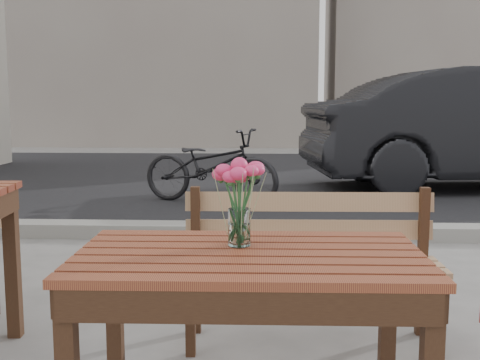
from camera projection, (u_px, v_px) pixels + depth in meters
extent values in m
cube|color=black|center=(280.00, 177.00, 9.09)|extent=(30.00, 8.00, 0.00)
cube|color=gray|center=(290.00, 231.00, 5.13)|extent=(30.00, 0.25, 0.12)
cube|color=gray|center=(459.00, 32.00, 16.38)|extent=(7.00, 3.00, 6.00)
cube|color=maroon|center=(249.00, 257.00, 1.94)|extent=(1.13, 0.67, 0.03)
cube|color=black|center=(115.00, 325.00, 2.27)|extent=(0.06, 0.06, 0.66)
cube|color=black|center=(387.00, 328.00, 2.24)|extent=(0.06, 0.06, 0.66)
cube|color=#A27B54|center=(311.00, 266.00, 2.85)|extent=(1.24, 0.36, 0.03)
cube|color=#A27B54|center=(309.00, 216.00, 3.01)|extent=(1.24, 0.05, 0.34)
cube|color=black|center=(190.00, 314.00, 2.75)|extent=(0.05, 0.05, 0.41)
cube|color=black|center=(439.00, 316.00, 2.72)|extent=(0.05, 0.05, 0.41)
cube|color=black|center=(196.00, 261.00, 3.01)|extent=(0.05, 0.05, 0.75)
cube|color=black|center=(423.00, 262.00, 2.98)|extent=(0.05, 0.05, 0.75)
cylinder|color=white|center=(239.00, 227.00, 2.02)|extent=(0.08, 0.08, 0.13)
cylinder|color=#2C6834|center=(239.00, 209.00, 2.01)|extent=(0.05, 0.05, 0.25)
cube|color=black|center=(12.00, 263.00, 2.96)|extent=(0.07, 0.07, 0.75)
imported|color=black|center=(210.00, 166.00, 6.81)|extent=(1.72, 1.05, 0.86)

